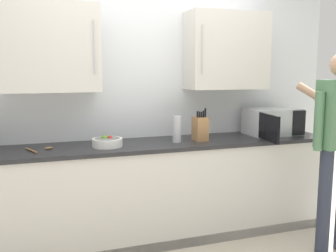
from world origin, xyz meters
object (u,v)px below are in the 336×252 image
Objects in this scene: thermos_flask at (177,129)px; wooden_spoon at (40,149)px; fruit_bowl at (107,142)px; microwave_oven at (271,122)px; knife_block at (200,128)px.

wooden_spoon is (-1.16, 0.03, -0.11)m from thermos_flask.
thermos_flask is 0.92× the size of fruit_bowl.
microwave_oven is at bearing 4.41° from thermos_flask.
knife_block is at bearing 4.18° from thermos_flask.
wooden_spoon is at bearing 179.44° from knife_block.
microwave_oven is at bearing 1.26° from wooden_spoon.
microwave_oven is 2.18m from wooden_spoon.
fruit_bowl is at bearing -177.44° from microwave_oven.
fruit_bowl is at bearing -2.71° from wooden_spoon.
thermos_flask is 0.23m from knife_block.
wooden_spoon is (-2.18, -0.05, -0.12)m from microwave_oven.
microwave_oven reaches higher than wooden_spoon.
fruit_bowl is at bearing -179.22° from knife_block.
fruit_bowl is 0.86m from knife_block.
knife_block reaches higher than thermos_flask.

